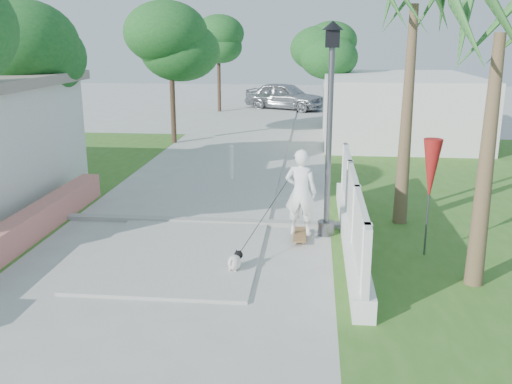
# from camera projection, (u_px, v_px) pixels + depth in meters

# --- Properties ---
(ground) EXTENTS (90.00, 90.00, 0.00)m
(ground) POSITION_uv_depth(u_px,v_px,m) (106.00, 370.00, 7.33)
(ground) COLOR #B7B7B2
(ground) RESTS_ON ground
(path_strip) EXTENTS (3.20, 36.00, 0.06)m
(path_strip) POSITION_uv_depth(u_px,v_px,m) (258.00, 128.00, 26.51)
(path_strip) COLOR #B7B7B2
(path_strip) RESTS_ON ground
(curb) EXTENTS (6.50, 0.25, 0.10)m
(curb) POSITION_uv_depth(u_px,v_px,m) (198.00, 221.00, 13.07)
(curb) COLOR #999993
(curb) RESTS_ON ground
(grass_right) EXTENTS (8.00, 20.00, 0.01)m
(grass_right) POSITION_uv_depth(u_px,v_px,m) (488.00, 207.00, 14.32)
(grass_right) COLOR #386820
(grass_right) RESTS_ON ground
(pink_wall) EXTENTS (0.45, 8.20, 0.80)m
(pink_wall) POSITION_uv_depth(u_px,v_px,m) (4.00, 242.00, 10.97)
(pink_wall) COLOR tan
(pink_wall) RESTS_ON ground
(lattice_fence) EXTENTS (0.35, 7.00, 1.50)m
(lattice_fence) POSITION_uv_depth(u_px,v_px,m) (352.00, 218.00, 11.65)
(lattice_fence) COLOR white
(lattice_fence) RESTS_ON ground
(building_right) EXTENTS (6.00, 8.00, 2.60)m
(building_right) POSITION_uv_depth(u_px,v_px,m) (397.00, 107.00, 23.67)
(building_right) COLOR silver
(building_right) RESTS_ON ground
(street_lamp) EXTENTS (0.44, 0.44, 4.44)m
(street_lamp) POSITION_uv_depth(u_px,v_px,m) (330.00, 123.00, 11.68)
(street_lamp) COLOR #59595E
(street_lamp) RESTS_ON ground
(bollard) EXTENTS (0.14, 0.14, 1.09)m
(bollard) POSITION_uv_depth(u_px,v_px,m) (232.00, 162.00, 16.75)
(bollard) COLOR white
(bollard) RESTS_ON ground
(patio_umbrella) EXTENTS (0.36, 0.36, 2.30)m
(patio_umbrella) POSITION_uv_depth(u_px,v_px,m) (431.00, 171.00, 10.73)
(patio_umbrella) COLOR #59595E
(patio_umbrella) RESTS_ON ground
(tree_left_mid) EXTENTS (3.20, 3.20, 4.85)m
(tree_left_mid) POSITION_uv_depth(u_px,v_px,m) (10.00, 62.00, 15.07)
(tree_left_mid) COLOR #4C3826
(tree_left_mid) RESTS_ON ground
(tree_path_left) EXTENTS (3.40, 3.40, 5.23)m
(tree_path_left) POSITION_uv_depth(u_px,v_px,m) (171.00, 45.00, 21.94)
(tree_path_left) COLOR #4C3826
(tree_path_left) RESTS_ON ground
(tree_path_right) EXTENTS (3.00, 3.00, 4.79)m
(tree_path_right) POSITION_uv_depth(u_px,v_px,m) (330.00, 51.00, 25.26)
(tree_path_right) COLOR #4C3826
(tree_path_right) RESTS_ON ground
(tree_path_far) EXTENTS (3.20, 3.20, 5.17)m
(tree_path_far) POSITION_uv_depth(u_px,v_px,m) (219.00, 42.00, 31.52)
(tree_path_far) COLOR #4C3826
(tree_path_far) RESTS_ON ground
(palm_far) EXTENTS (1.80, 1.80, 5.30)m
(palm_far) POSITION_uv_depth(u_px,v_px,m) (414.00, 19.00, 11.93)
(palm_far) COLOR brown
(palm_far) RESTS_ON ground
(palm_near) EXTENTS (1.80, 1.80, 4.70)m
(palm_near) POSITION_uv_depth(u_px,v_px,m) (499.00, 49.00, 8.83)
(palm_near) COLOR brown
(palm_near) RESTS_ON ground
(skateboarder) EXTENTS (1.49, 2.18, 1.93)m
(skateboarder) POSITION_uv_depth(u_px,v_px,m) (274.00, 209.00, 11.30)
(skateboarder) COLOR olive
(skateboarder) RESTS_ON ground
(dog) EXTENTS (0.34, 0.53, 0.37)m
(dog) POSITION_uv_depth(u_px,v_px,m) (235.00, 261.00, 10.33)
(dog) COLOR silver
(dog) RESTS_ON ground
(parked_car) EXTENTS (5.00, 3.58, 1.58)m
(parked_car) POSITION_uv_depth(u_px,v_px,m) (285.00, 96.00, 33.06)
(parked_car) COLOR #B1B5B9
(parked_car) RESTS_ON ground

